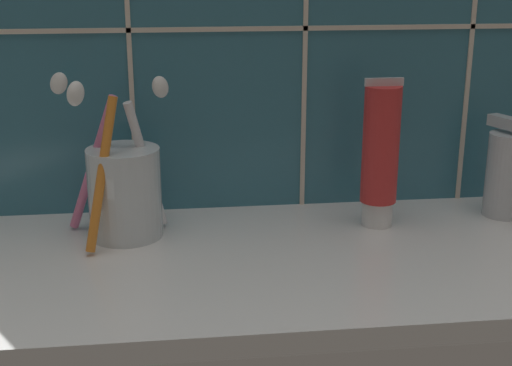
% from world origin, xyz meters
% --- Properties ---
extents(sink_counter, '(0.74, 0.29, 0.02)m').
position_xyz_m(sink_counter, '(0.00, 0.00, 0.01)').
color(sink_counter, white).
rests_on(sink_counter, ground).
extents(toothbrush_cup, '(0.12, 0.10, 0.17)m').
position_xyz_m(toothbrush_cup, '(-0.17, 0.07, 0.07)').
color(toothbrush_cup, silver).
rests_on(toothbrush_cup, sink_counter).
extents(toothpaste_tube, '(0.04, 0.04, 0.15)m').
position_xyz_m(toothpaste_tube, '(0.08, 0.07, 0.10)').
color(toothpaste_tube, white).
rests_on(toothpaste_tube, sink_counter).
extents(sink_faucet, '(0.06, 0.10, 0.11)m').
position_xyz_m(sink_faucet, '(0.23, 0.07, 0.07)').
color(sink_faucet, silver).
rests_on(sink_faucet, sink_counter).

